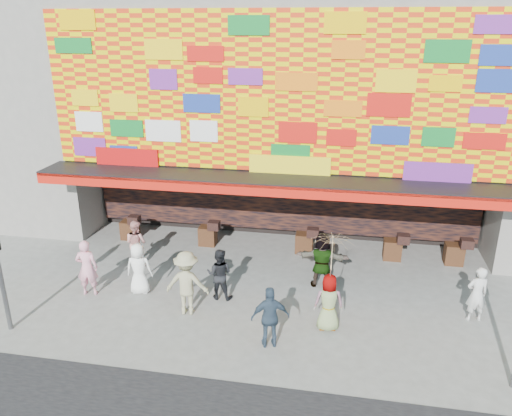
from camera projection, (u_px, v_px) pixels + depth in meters
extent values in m
plane|color=slate|center=(252.00, 321.00, 13.52)|extent=(90.00, 90.00, 0.00)
cube|color=gray|center=(291.00, 54.00, 18.63)|extent=(15.00, 8.00, 7.00)
cube|color=black|center=(291.00, 175.00, 21.30)|extent=(15.00, 6.00, 3.00)
cube|color=gray|center=(87.00, 194.00, 18.84)|extent=(0.40, 2.00, 3.00)
cube|color=gray|center=(498.00, 220.00, 16.38)|extent=(0.40, 2.00, 3.00)
cube|color=black|center=(272.00, 179.00, 15.61)|extent=(15.20, 1.60, 0.12)
cube|color=red|center=(268.00, 191.00, 14.94)|extent=(15.20, 0.04, 0.35)
cube|color=#E8D400|center=(275.00, 94.00, 15.24)|extent=(14.80, 0.08, 4.90)
cube|color=black|center=(281.00, 197.00, 18.38)|extent=(14.00, 0.25, 2.50)
cylinder|color=#59595B|center=(1.00, 278.00, 12.66)|extent=(0.12, 0.12, 3.00)
imported|color=white|center=(139.00, 269.00, 14.68)|extent=(0.82, 0.58, 1.58)
imported|color=pink|center=(87.00, 268.00, 14.58)|extent=(0.70, 0.53, 1.73)
imported|color=black|center=(219.00, 274.00, 14.41)|extent=(0.76, 0.59, 1.55)
imported|color=tan|center=(187.00, 283.00, 13.61)|extent=(1.23, 0.75, 1.85)
imported|color=#33465A|center=(270.00, 317.00, 12.22)|extent=(1.03, 0.65, 1.63)
imported|color=gray|center=(322.00, 260.00, 15.05)|extent=(1.62, 0.54, 1.73)
imported|color=gray|center=(329.00, 303.00, 12.91)|extent=(0.83, 0.60, 1.57)
imported|color=silver|center=(477.00, 294.00, 13.30)|extent=(0.65, 0.51, 1.58)
imported|color=#D9918C|center=(136.00, 243.00, 16.46)|extent=(0.90, 0.80, 1.55)
imported|color=beige|center=(332.00, 253.00, 12.42)|extent=(1.44, 1.45, 1.00)
cylinder|color=#4C3326|center=(330.00, 287.00, 12.75)|extent=(0.02, 0.02, 1.00)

